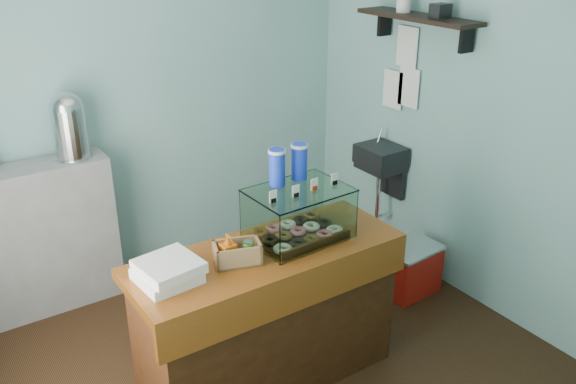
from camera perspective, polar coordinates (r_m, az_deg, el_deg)
ground at (r=4.16m, az=-3.73°, el=-14.94°), size 3.50×3.50×0.00m
room_shell at (r=3.38m, az=-4.19°, el=8.41°), size 3.54×3.04×2.82m
counter at (r=3.71m, az=-1.89°, el=-11.51°), size 1.60×0.60×0.90m
back_shelf at (r=4.68m, az=-21.97°, el=-4.03°), size 1.00×0.32×1.10m
display_case at (r=3.56m, az=0.77°, el=-1.68°), size 0.58×0.43×0.53m
condiment_crate at (r=3.33m, az=-4.88°, el=-5.66°), size 0.28×0.22×0.18m
pastry_boxes at (r=3.23m, az=-11.17°, el=-7.28°), size 0.33×0.33×0.12m
coffee_urn at (r=4.43m, az=-19.83°, el=6.01°), size 0.26×0.26×0.47m
red_cooler at (r=4.76m, az=11.28°, el=-7.04°), size 0.46×0.36×0.38m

